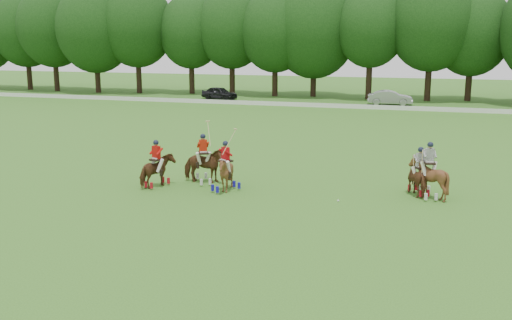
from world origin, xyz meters
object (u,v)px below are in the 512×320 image
(car_mid, at_px, (390,98))
(polo_ball, at_px, (338,201))
(polo_stripe_a, at_px, (419,178))
(polo_stripe_b, at_px, (428,177))
(polo_red_b, at_px, (203,165))
(polo_red_a, at_px, (157,170))
(car_left, at_px, (220,93))
(polo_red_c, at_px, (226,173))

(car_mid, height_order, polo_ball, car_mid)
(polo_ball, bearing_deg, polo_stripe_a, 33.94)
(polo_stripe_b, bearing_deg, polo_stripe_a, 140.06)
(polo_red_b, distance_m, polo_stripe_b, 10.40)
(polo_stripe_a, height_order, polo_ball, polo_stripe_a)
(polo_red_b, bearing_deg, polo_stripe_a, 5.19)
(polo_red_a, xyz_separation_m, polo_stripe_a, (11.78, 2.27, -0.03))
(car_mid, distance_m, polo_stripe_b, 37.63)
(car_left, xyz_separation_m, car_mid, (19.62, 0.00, 0.04))
(polo_red_c, xyz_separation_m, polo_stripe_b, (8.81, 1.69, 0.07))
(polo_red_c, bearing_deg, polo_stripe_b, 10.87)
(polo_stripe_a, bearing_deg, polo_red_a, -169.10)
(car_mid, distance_m, polo_red_c, 39.24)
(car_mid, height_order, polo_stripe_b, polo_stripe_b)
(car_left, distance_m, polo_red_a, 41.11)
(car_mid, distance_m, polo_ball, 39.21)
(polo_red_b, height_order, polo_stripe_b, polo_red_b)
(polo_red_c, bearing_deg, car_mid, 83.96)
(car_left, relative_size, polo_red_a, 1.94)
(car_left, relative_size, polo_stripe_a, 2.00)
(polo_red_a, bearing_deg, polo_red_c, 4.32)
(car_left, relative_size, car_mid, 0.92)
(polo_ball, bearing_deg, polo_red_c, 178.24)
(polo_stripe_b, bearing_deg, polo_red_b, -176.77)
(polo_stripe_a, xyz_separation_m, polo_ball, (-3.23, -2.18, -0.73))
(polo_red_c, bearing_deg, polo_ball, -1.76)
(car_mid, bearing_deg, polo_red_c, 168.13)
(car_left, height_order, polo_ball, car_left)
(car_left, bearing_deg, polo_red_c, -144.27)
(polo_red_b, xyz_separation_m, polo_stripe_a, (9.99, 0.91, -0.10))
(car_mid, bearing_deg, polo_red_a, 163.39)
(car_mid, distance_m, polo_stripe_a, 37.26)
(polo_stripe_a, distance_m, polo_stripe_b, 0.52)
(polo_stripe_b, bearing_deg, car_mid, 97.15)
(polo_red_b, xyz_separation_m, polo_ball, (6.76, -1.27, -0.84))
(polo_red_c, bearing_deg, polo_red_a, -175.68)
(polo_red_a, xyz_separation_m, polo_ball, (8.55, 0.09, -0.76))
(car_mid, distance_m, polo_red_b, 38.34)
(car_mid, bearing_deg, polo_red_b, 165.63)
(car_left, distance_m, polo_stripe_a, 44.07)
(car_mid, distance_m, polo_red_a, 39.99)
(car_left, xyz_separation_m, polo_stripe_a, (23.92, -37.01, 0.03))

